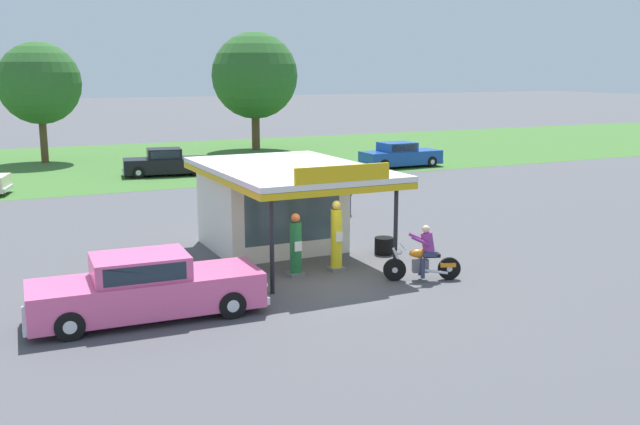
% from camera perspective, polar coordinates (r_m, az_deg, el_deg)
% --- Properties ---
extents(ground_plane, '(300.00, 300.00, 0.00)m').
position_cam_1_polar(ground_plane, '(19.69, 1.04, -5.80)').
color(ground_plane, '#4C4C51').
extents(grass_verge_strip, '(120.00, 24.00, 0.01)m').
position_cam_1_polar(grass_verge_strip, '(47.93, -15.29, 3.92)').
color(grass_verge_strip, '#3D6B2D').
rests_on(grass_verge_strip, ground).
extents(service_station_kiosk, '(4.67, 7.29, 3.35)m').
position_cam_1_polar(service_station_kiosk, '(23.24, -3.61, 1.08)').
color(service_station_kiosk, silver).
rests_on(service_station_kiosk, ground).
extents(gas_pump_nearside, '(0.44, 0.44, 1.83)m').
position_cam_1_polar(gas_pump_nearside, '(20.34, -1.96, -2.82)').
color(gas_pump_nearside, slate).
rests_on(gas_pump_nearside, ground).
extents(gas_pump_offside, '(0.44, 0.44, 2.09)m').
position_cam_1_polar(gas_pump_offside, '(20.84, 1.32, -2.10)').
color(gas_pump_offside, slate).
rests_on(gas_pump_offside, ground).
extents(motorcycle_with_rider, '(2.08, 0.98, 1.58)m').
position_cam_1_polar(motorcycle_with_rider, '(20.14, 8.31, -3.60)').
color(motorcycle_with_rider, black).
rests_on(motorcycle_with_rider, ground).
extents(featured_classic_sedan, '(5.65, 2.04, 1.56)m').
position_cam_1_polar(featured_classic_sedan, '(17.41, -13.73, -5.97)').
color(featured_classic_sedan, '#E55993').
rests_on(featured_classic_sedan, ground).
extents(parked_car_back_row_far_left, '(5.08, 2.48, 1.53)m').
position_cam_1_polar(parked_car_back_row_far_left, '(41.14, -12.22, 3.88)').
color(parked_car_back_row_far_left, black).
rests_on(parked_car_back_row_far_left, ground).
extents(parked_car_second_row_spare, '(5.21, 1.96, 1.54)m').
position_cam_1_polar(parked_car_second_row_spare, '(44.01, 6.45, 4.55)').
color(parked_car_second_row_spare, '#19479E').
rests_on(parked_car_second_row_spare, ground).
extents(bystander_standing_back_lot, '(0.34, 0.34, 1.52)m').
position_cam_1_polar(bystander_standing_back_lot, '(29.20, 2.25, 1.43)').
color(bystander_standing_back_lot, '#2D3351').
rests_on(bystander_standing_back_lot, ground).
extents(tree_oak_far_right, '(6.33, 6.33, 8.65)m').
position_cam_1_polar(tree_oak_far_right, '(53.51, -5.25, 10.85)').
color(tree_oak_far_right, brown).
rests_on(tree_oak_far_right, ground).
extents(tree_oak_left, '(5.18, 5.18, 7.64)m').
position_cam_1_polar(tree_oak_left, '(49.03, -21.56, 9.60)').
color(tree_oak_left, brown).
rests_on(tree_oak_left, ground).
extents(spare_tire_stack, '(0.60, 0.60, 0.54)m').
position_cam_1_polar(spare_tire_stack, '(22.96, 5.14, -2.67)').
color(spare_tire_stack, black).
rests_on(spare_tire_stack, ground).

